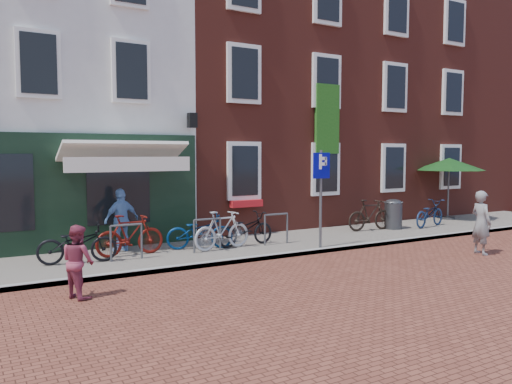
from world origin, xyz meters
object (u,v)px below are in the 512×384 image
litter_bin (393,212)px  boy (78,261)px  bicycle_4 (245,229)px  bicycle_5 (370,215)px  parasol (449,162)px  bicycle_0 (77,243)px  bicycle_6 (429,213)px  bicycle_1 (130,235)px  bicycle_3 (222,230)px  woman (481,223)px  cafe_person (122,220)px  parking_sign (321,182)px  bicycle_2 (200,232)px

litter_bin → boy: bearing=-165.5°
bicycle_4 → bicycle_5: bearing=-91.4°
parasol → bicycle_0: (-13.26, -0.99, -1.66)m
parasol → bicycle_6: (-2.15, -1.02, -1.66)m
litter_bin → parasol: bearing=12.1°
bicycle_5 → parasol: bearing=-76.7°
bicycle_0 → boy: bearing=178.2°
bicycle_1 → bicycle_3: 2.26m
bicycle_3 → bicycle_5: bearing=-92.9°
boy → bicycle_0: size_ratio=0.76×
bicycle_3 → bicycle_4: bearing=-86.3°
woman → bicycle_0: 9.62m
cafe_person → bicycle_3: (2.24, -1.02, -0.29)m
cafe_person → bicycle_6: 9.93m
bicycle_0 → bicycle_5: size_ratio=1.03×
parking_sign → bicycle_2: parking_sign is taller
boy → cafe_person: size_ratio=0.82×
parking_sign → bicycle_0: (-5.76, 1.17, -1.25)m
parasol → cafe_person: size_ratio=1.62×
boy → bicycle_3: 4.50m
litter_bin → bicycle_4: size_ratio=0.61×
bicycle_2 → bicycle_6: bearing=-74.0°
woman → bicycle_2: woman is taller
parking_sign → bicycle_6: size_ratio=1.49×
litter_bin → bicycle_5: 0.89m
parasol → bicycle_1: 12.15m
bicycle_4 → bicycle_6: same height
bicycle_6 → bicycle_4: bearing=76.2°
parasol → bicycle_2: parasol is taller
parking_sign → boy: bearing=-168.8°
litter_bin → cafe_person: 8.55m
bicycle_5 → litter_bin: bearing=-92.2°
bicycle_2 → bicycle_5: 5.85m
woman → parasol: bearing=-33.7°
bicycle_3 → bicycle_6: size_ratio=0.97×
litter_bin → bicycle_5: (-0.89, 0.11, -0.04)m
litter_bin → parasol: 3.93m
bicycle_2 → bicycle_3: 0.58m
litter_bin → bicycle_1: 8.50m
bicycle_2 → bicycle_4: bearing=-81.5°
boy → bicycle_3: bearing=-82.5°
bicycle_4 → parasol: bearing=-89.4°
parking_sign → bicycle_3: bearing=156.0°
parasol → parking_sign: bearing=-163.9°
parking_sign → bicycle_2: (-2.75, 1.38, -1.25)m
bicycle_0 → bicycle_3: size_ratio=1.03×
bicycle_2 → bicycle_3: size_ratio=1.03×
bicycle_2 → litter_bin: bearing=-72.1°
bicycle_6 → parasol: bearing=-78.0°
cafe_person → bicycle_3: 2.48m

